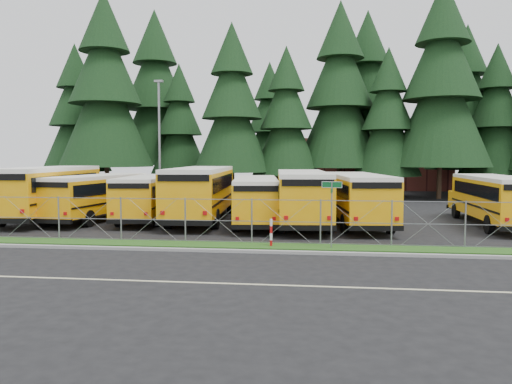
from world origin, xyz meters
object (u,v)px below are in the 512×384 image
bus_1 (100,197)px  bus_2 (150,198)px  bus_0 (51,193)px  bus_6 (356,200)px  street_sign (332,200)px  bus_5 (302,198)px  bus_4 (256,201)px  bus_3 (202,194)px  light_standard (159,137)px  striped_bollard (271,233)px  bus_east (493,201)px

bus_1 → bus_2: bus_1 is taller
bus_0 → bus_6: bus_0 is taller
bus_1 → bus_2: (3.05, 0.32, -0.03)m
bus_1 → street_sign: size_ratio=3.71×
bus_5 → bus_4: bearing=179.7°
bus_6 → street_sign: 7.75m
bus_0 → street_sign: bearing=-30.7°
bus_3 → bus_4: bus_3 is taller
bus_1 → bus_4: size_ratio=1.03×
bus_1 → light_standard: size_ratio=1.03×
bus_0 → bus_1: (3.14, -0.01, -0.24)m
bus_2 → striped_bollard: bus_2 is taller
bus_5 → street_sign: 7.52m
bus_2 → bus_4: size_ratio=1.01×
bus_3 → bus_4: bearing=-24.2°
light_standard → bus_0: bearing=-105.7°
bus_1 → bus_6: bearing=4.5°
bus_5 → bus_6: bearing=-0.8°
striped_bollard → bus_4: bearing=102.2°
bus_3 → bus_4: size_ratio=1.20×
bus_2 → bus_3: (3.22, 0.06, 0.26)m
bus_5 → striped_bollard: bearing=-103.1°
bus_0 → bus_6: bearing=-6.7°
bus_4 → striped_bollard: 7.23m
bus_0 → striped_bollard: 16.41m
bus_6 → bus_0: bearing=172.3°
bus_4 → light_standard: bearing=121.0°
bus_6 → street_sign: bus_6 is taller
bus_3 → bus_east: (16.50, -0.31, -0.21)m
bus_4 → striped_bollard: bearing=-84.7°
bus_0 → bus_4: bus_0 is taller
striped_bollard → bus_2: bearing=134.8°
bus_0 → street_sign: size_ratio=4.36×
striped_bollard → street_sign: bearing=-2.7°
bus_east → striped_bollard: size_ratio=8.82×
bus_5 → striped_bollard: (-1.05, -7.24, -0.91)m
striped_bollard → bus_5: bearing=81.7°
bus_3 → bus_4: 3.64m
bus_0 → bus_5: (15.39, -0.68, -0.10)m
bus_0 → bus_5: bus_0 is taller
bus_2 → bus_6: bearing=-9.7°
bus_4 → bus_1: bearing=167.9°
bus_4 → striped_bollard: bus_4 is taller
bus_3 → striped_bollard: bearing=-63.3°
bus_5 → bus_east: 10.54m
bus_1 → bus_3: bearing=9.6°
bus_0 → bus_2: bus_0 is taller
bus_0 → light_standard: bearing=69.1°
bus_0 → bus_3: bus_0 is taller
bus_east → bus_6: bearing=-175.1°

